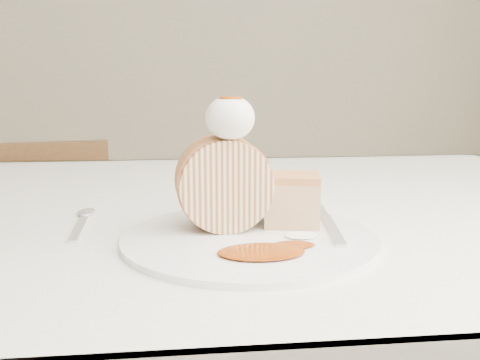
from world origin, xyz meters
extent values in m
cube|color=silver|center=(0.00, 3.00, 1.40)|extent=(5.00, 0.10, 2.80)
cube|color=silver|center=(0.00, 0.20, 0.73)|extent=(1.40, 0.90, 0.04)
cube|color=silver|center=(0.00, 0.65, 0.61)|extent=(1.40, 0.01, 0.28)
cylinder|color=brown|center=(0.62, 0.57, 0.35)|extent=(0.06, 0.06, 0.71)
cube|color=brown|center=(-0.41, 0.90, 0.38)|extent=(0.42, 0.42, 0.04)
cube|color=brown|center=(-0.39, 0.73, 0.59)|extent=(0.37, 0.09, 0.39)
cylinder|color=brown|center=(-0.28, 1.08, 0.18)|extent=(0.03, 0.03, 0.36)
cylinder|color=brown|center=(-0.59, 1.03, 0.18)|extent=(0.03, 0.03, 0.36)
cylinder|color=white|center=(0.05, 0.00, 0.75)|extent=(0.35, 0.35, 0.01)
cylinder|color=beige|center=(0.03, 0.04, 0.81)|extent=(0.11, 0.07, 0.11)
cube|color=tan|center=(0.11, 0.04, 0.79)|extent=(0.08, 0.07, 0.06)
ellipsoid|color=white|center=(0.03, 0.02, 0.89)|extent=(0.06, 0.06, 0.05)
ellipsoid|color=#7D2D05|center=(0.03, 0.02, 0.92)|extent=(0.03, 0.02, 0.01)
cube|color=silver|center=(0.16, 0.01, 0.76)|extent=(0.05, 0.18, 0.00)
cube|color=silver|center=(-0.15, 0.08, 0.75)|extent=(0.03, 0.14, 0.00)
camera|label=1|loc=(-0.02, -0.59, 0.94)|focal=40.00mm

